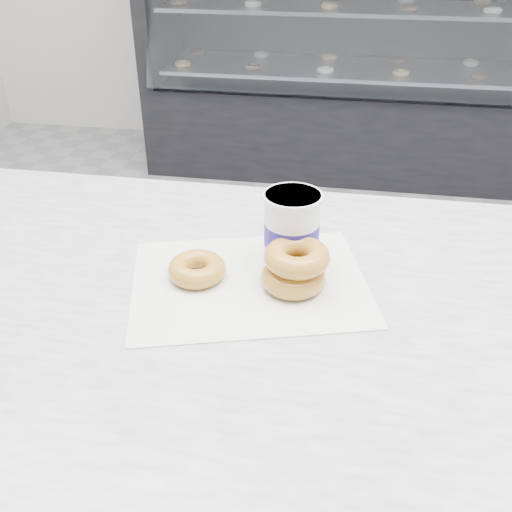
{
  "coord_description": "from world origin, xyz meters",
  "views": [
    {
      "loc": [
        -0.04,
        -1.23,
        1.37
      ],
      "look_at": [
        -0.16,
        -0.53,
        0.94
      ],
      "focal_mm": 40.0,
      "sensor_mm": 36.0,
      "label": 1
    }
  ],
  "objects_px": {
    "display_case": "(361,84)",
    "donut_single": "(197,269)",
    "donut_stack": "(295,267)",
    "coffee_cup": "(292,229)"
  },
  "relations": [
    {
      "from": "display_case",
      "to": "donut_single",
      "type": "relative_size",
      "value": 27.87
    },
    {
      "from": "display_case",
      "to": "donut_stack",
      "type": "xyz_separation_m",
      "value": [
        -0.1,
        -2.67,
        0.44
      ]
    },
    {
      "from": "donut_single",
      "to": "donut_stack",
      "type": "relative_size",
      "value": 0.65
    },
    {
      "from": "donut_stack",
      "to": "donut_single",
      "type": "bearing_deg",
      "value": -179.19
    },
    {
      "from": "donut_stack",
      "to": "coffee_cup",
      "type": "relative_size",
      "value": 1.13
    },
    {
      "from": "donut_stack",
      "to": "display_case",
      "type": "bearing_deg",
      "value": 87.82
    },
    {
      "from": "coffee_cup",
      "to": "donut_single",
      "type": "bearing_deg",
      "value": -177.75
    },
    {
      "from": "display_case",
      "to": "coffee_cup",
      "type": "height_order",
      "value": "display_case"
    },
    {
      "from": "donut_single",
      "to": "coffee_cup",
      "type": "xyz_separation_m",
      "value": [
        0.13,
        0.06,
        0.04
      ]
    },
    {
      "from": "display_case",
      "to": "donut_stack",
      "type": "distance_m",
      "value": 2.71
    }
  ]
}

